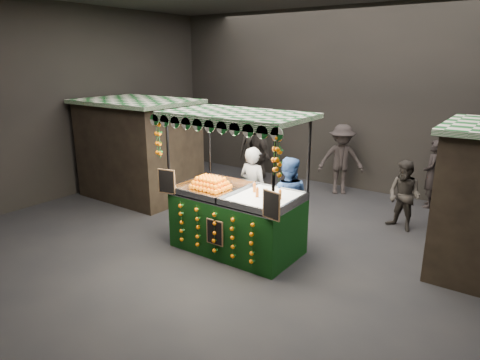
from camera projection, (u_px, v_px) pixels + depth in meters
The scene contains 12 objects.
ground at pixel (256, 247), 8.43m from camera, with size 12.00×12.00×0.00m, color black.
market_hall at pixel (258, 73), 7.49m from camera, with size 12.10×10.10×5.05m.
neighbour_stall_left at pixel (139, 148), 11.30m from camera, with size 3.00×2.20×2.60m.
juice_stall at pixel (236, 210), 8.09m from camera, with size 2.78×1.64×2.69m.
vendor_grey at pixel (253, 190), 9.03m from camera, with size 0.71×0.49×1.86m.
vendor_blue at pixel (287, 200), 8.49m from camera, with size 1.05×0.94×1.77m.
shopper_0 at pixel (193, 161), 11.77m from camera, with size 0.69×0.50×1.76m.
shopper_1 at pixel (404, 196), 9.12m from camera, with size 0.90×0.80×1.54m.
shopper_2 at pixel (259, 155), 12.28m from camera, with size 1.17×0.88×1.85m.
shopper_3 at pixel (341, 159), 11.56m from camera, with size 1.43×1.23×1.92m.
shopper_4 at pixel (254, 149), 12.83m from camera, with size 1.13×0.99×1.94m.
shopper_6 at pixel (432, 174), 10.52m from camera, with size 0.48×0.67×1.71m.
Camera 1 is at (4.22, -6.48, 3.64)m, focal length 31.66 mm.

